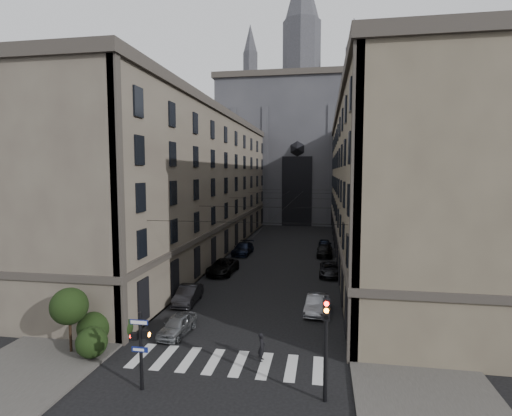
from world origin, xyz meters
The scene contains 20 objects.
ground centered at (0.00, 0.00, 0.00)m, with size 260.00×260.00×0.00m, color black.
sidewalk_left centered at (-10.50, 36.00, 0.07)m, with size 7.00×80.00×0.15m, color #383533.
sidewalk_right centered at (10.50, 36.00, 0.07)m, with size 7.00×80.00×0.15m, color #383533.
zebra_crossing centered at (0.00, 5.00, 0.01)m, with size 11.00×3.20×0.01m, color beige.
building_left centered at (-13.44, 36.00, 9.34)m, with size 13.60×60.60×18.85m.
building_right centered at (13.44, 36.00, 9.34)m, with size 13.60×60.60×18.85m.
gothic_tower centered at (0.00, 74.96, 17.80)m, with size 35.00×23.00×58.00m.
pedestrian_signal_left centered at (-3.51, 1.50, 2.32)m, with size 1.02×0.38×4.00m.
traffic_light_right centered at (5.60, 1.92, 3.29)m, with size 0.34×0.50×5.20m.
shrub_cluster centered at (-8.72, 5.01, 1.80)m, with size 3.90×4.40×3.90m.
tram_wires centered at (0.00, 35.63, 7.25)m, with size 14.00×60.00×0.43m.
car_left_near centered at (-4.20, 8.31, 0.66)m, with size 1.56×3.87×1.32m, color slate.
car_left_midnear centered at (-5.66, 14.56, 0.73)m, with size 1.56×4.46×1.47m, color black.
car_left_midfar centered at (-5.25, 24.49, 0.76)m, with size 2.51×5.44×1.51m, color black.
car_left_far centered at (-5.11, 34.72, 0.78)m, with size 2.17×5.34×1.55m, color black.
car_right_near centered at (4.94, 14.14, 0.69)m, with size 1.45×4.17×1.37m, color gray.
car_right_midnear centered at (6.20, 25.61, 0.69)m, with size 2.28×4.94×1.37m, color black.
car_right_midfar centered at (5.60, 35.42, 0.72)m, with size 2.00×4.93×1.43m, color black.
car_right_far centered at (5.66, 39.95, 0.71)m, with size 1.68×4.18×1.43m, color black.
pedestrian centered at (1.98, 5.57, 0.83)m, with size 0.60×0.40×1.65m, color black.
Camera 1 is at (5.42, -16.46, 10.95)m, focal length 28.00 mm.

